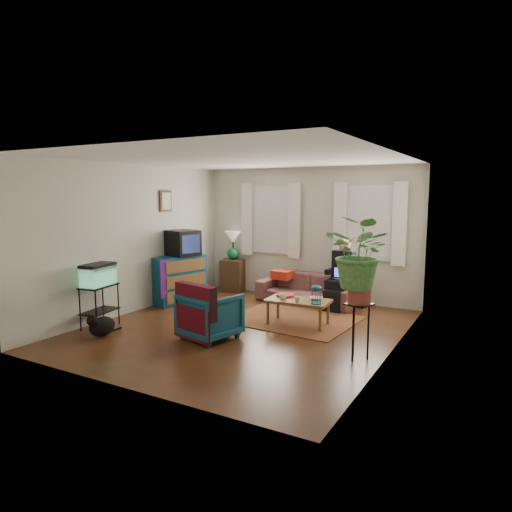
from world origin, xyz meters
The scene contains 31 objects.
floor centered at (0.00, 0.00, 0.00)m, with size 4.50×5.00×0.01m, color #4F2B14.
ceiling centered at (0.00, 0.00, 2.60)m, with size 4.50×5.00×0.01m, color white.
wall_back centered at (0.00, 2.50, 1.30)m, with size 4.50×0.01×2.60m, color silver.
wall_front centered at (0.00, -2.50, 1.30)m, with size 4.50×0.01×2.60m, color silver.
wall_left centered at (-2.25, 0.00, 1.30)m, with size 0.01×5.00×2.60m, color silver.
wall_right centered at (2.25, 0.00, 1.30)m, with size 0.01×5.00×2.60m, color silver.
window_left centered at (-0.80, 2.48, 1.55)m, with size 1.08×0.04×1.38m, color white.
window_right centered at (1.25, 2.48, 1.55)m, with size 1.08×0.04×1.38m, color white.
curtains_left centered at (-0.80, 2.40, 1.55)m, with size 1.36×0.06×1.50m, color white.
curtains_right centered at (1.25, 2.40, 1.55)m, with size 1.36×0.06×1.50m, color white.
picture_frame centered at (-2.21, 0.85, 1.95)m, with size 0.04×0.32×0.40m, color #3D2616.
area_rug centered at (0.44, 0.86, 0.01)m, with size 2.00×1.60×0.01m, color brown.
sofa centered at (0.20, 2.05, 0.38)m, with size 1.93×0.76×0.75m, color brown.
seated_person centered at (0.89, 1.99, 0.57)m, with size 0.48×0.59×1.15m, color black, non-canonical shape.
side_table centered at (-1.65, 2.33, 0.34)m, with size 0.47×0.47×0.68m, color #412318.
table_lamp centered at (-1.65, 2.33, 0.97)m, with size 0.35×0.35×0.62m, color white, non-canonical shape.
dresser centered at (-1.99, 0.88, 0.46)m, with size 0.51×1.01×0.91m, color navy.
crt_tv centered at (-1.94, 0.98, 1.15)m, with size 0.56×0.51×0.49m, color black.
aquarium_stand centered at (-2.00, -1.04, 0.34)m, with size 0.34×0.60×0.67m, color black.
aquarium centered at (-2.00, -1.04, 0.85)m, with size 0.30×0.55×0.35m, color #7FD899.
black_cat centered at (-1.62, -1.35, 0.19)m, with size 0.29×0.44×0.37m, color black.
armchair centered at (-0.19, -0.61, 0.37)m, with size 0.73×0.68×0.74m, color #136972.
serape_throw centered at (-0.26, -0.89, 0.53)m, with size 0.75×0.17×0.61m, color #9E0A0A.
coffee_table centered at (0.64, 0.63, 0.21)m, with size 1.00×0.54×0.41m, color brown.
cup_a centered at (0.42, 0.52, 0.46)m, with size 0.11×0.11×0.09m, color white.
cup_b centered at (0.70, 0.47, 0.46)m, with size 0.09×0.09×0.09m, color beige.
bowl centered at (0.91, 0.74, 0.44)m, with size 0.20×0.20×0.05m, color white.
snack_tray centered at (0.36, 0.75, 0.43)m, with size 0.31×0.31×0.04m, color #B21414.
birdcage centered at (1.00, 0.51, 0.56)m, with size 0.16×0.16×0.29m, color #115B6B, non-canonical shape.
plant_stand centered at (1.93, -0.39, 0.36)m, with size 0.31×0.31×0.72m, color black.
potted_plant centered at (1.93, -0.39, 1.22)m, with size 0.82×0.71×0.92m, color #599947.
Camera 1 is at (3.54, -5.90, 2.09)m, focal length 32.00 mm.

